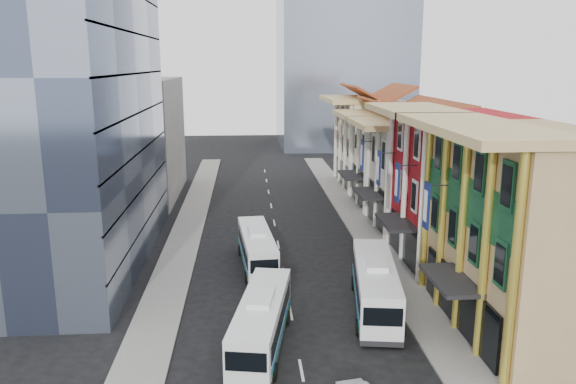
{
  "coord_description": "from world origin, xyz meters",
  "views": [
    {
      "loc": [
        -2.7,
        -25.54,
        15.8
      ],
      "look_at": [
        0.5,
        17.06,
        5.94
      ],
      "focal_mm": 35.0,
      "sensor_mm": 36.0,
      "label": 1
    }
  ],
  "objects": [
    {
      "name": "shophouse_cream_far",
      "position": [
        14.0,
        46.0,
        5.5
      ],
      "size": [
        8.0,
        12.0,
        11.0
      ],
      "primitive_type": "cube",
      "color": "white",
      "rests_on": "ground"
    },
    {
      "name": "bus_left_far",
      "position": [
        -2.0,
        16.52,
        1.58
      ],
      "size": [
        3.15,
        9.99,
        3.15
      ],
      "primitive_type": null,
      "rotation": [
        0.0,
        0.0,
        0.09
      ],
      "color": "white",
      "rests_on": "ground"
    },
    {
      "name": "ground",
      "position": [
        0.0,
        0.0,
        0.0
      ],
      "size": [
        200.0,
        200.0,
        0.0
      ],
      "primitive_type": "plane",
      "color": "black",
      "rests_on": "ground"
    },
    {
      "name": "bus_right",
      "position": [
        5.5,
        8.04,
        1.74
      ],
      "size": [
        4.11,
        11.1,
        3.48
      ],
      "primitive_type": null,
      "rotation": [
        0.0,
        0.0,
        -0.15
      ],
      "color": "white",
      "rests_on": "ground"
    },
    {
      "name": "sidewalk_right",
      "position": [
        8.5,
        22.0,
        0.07
      ],
      "size": [
        3.0,
        90.0,
        0.15
      ],
      "primitive_type": "cube",
      "color": "slate",
      "rests_on": "ground"
    },
    {
      "name": "shophouse_tan",
      "position": [
        14.0,
        5.0,
        6.0
      ],
      "size": [
        8.0,
        14.0,
        12.0
      ],
      "primitive_type": "cube",
      "color": "tan",
      "rests_on": "ground"
    },
    {
      "name": "office_tower",
      "position": [
        -17.0,
        19.0,
        15.0
      ],
      "size": [
        12.0,
        26.0,
        30.0
      ],
      "primitive_type": "cube",
      "color": "#3E4963",
      "rests_on": "ground"
    },
    {
      "name": "office_block_far",
      "position": [
        -16.0,
        42.0,
        7.0
      ],
      "size": [
        10.0,
        18.0,
        14.0
      ],
      "primitive_type": "cube",
      "color": "gray",
      "rests_on": "ground"
    },
    {
      "name": "shophouse_cream_mid",
      "position": [
        14.0,
        35.5,
        5.0
      ],
      "size": [
        8.0,
        9.0,
        10.0
      ],
      "primitive_type": "cube",
      "color": "white",
      "rests_on": "ground"
    },
    {
      "name": "shophouse_cream_near",
      "position": [
        14.0,
        26.5,
        5.0
      ],
      "size": [
        8.0,
        9.0,
        10.0
      ],
      "primitive_type": "cube",
      "color": "white",
      "rests_on": "ground"
    },
    {
      "name": "shophouse_red",
      "position": [
        14.0,
        17.0,
        6.0
      ],
      "size": [
        8.0,
        10.0,
        12.0
      ],
      "primitive_type": "cube",
      "color": "maroon",
      "rests_on": "ground"
    },
    {
      "name": "bus_left_near",
      "position": [
        -2.0,
        3.64,
        1.61
      ],
      "size": [
        4.09,
        10.27,
        3.21
      ],
      "primitive_type": null,
      "rotation": [
        0.0,
        0.0,
        -0.18
      ],
      "color": "silver",
      "rests_on": "ground"
    },
    {
      "name": "sidewalk_left",
      "position": [
        -8.5,
        22.0,
        0.07
      ],
      "size": [
        3.0,
        90.0,
        0.15
      ],
      "primitive_type": "cube",
      "color": "slate",
      "rests_on": "ground"
    }
  ]
}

